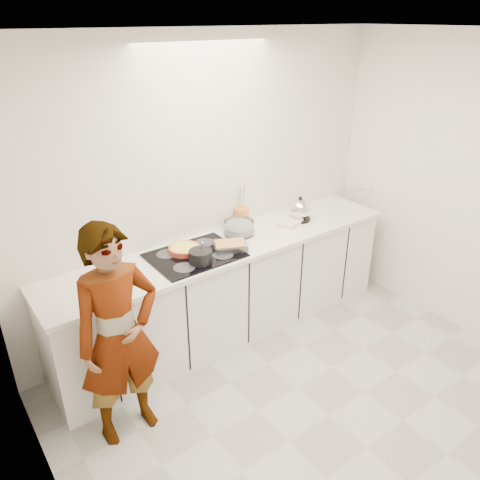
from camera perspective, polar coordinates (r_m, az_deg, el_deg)
floor at (r=3.76m, az=10.81°, el=-20.26°), size 3.60×3.20×0.00m
ceiling at (r=2.64m, az=15.82°, el=23.24°), size 3.60×3.20×0.00m
wall_back at (r=4.09m, az=-4.01°, el=6.04°), size 3.60×0.00×2.60m
wall_left at (r=2.18m, az=-22.20°, el=-15.79°), size 0.00×3.20×2.60m
base_cabinets at (r=4.23m, az=-1.30°, el=-6.25°), size 3.20×0.58×0.87m
countertop at (r=4.01m, az=-1.37°, el=-0.72°), size 3.24×0.64×0.04m
hob at (r=3.81m, az=-5.51°, el=-1.85°), size 0.72×0.54×0.01m
tart_dish at (r=3.86m, az=-6.79°, el=-1.08°), size 0.33×0.33×0.04m
saucepan at (r=3.66m, az=-4.85°, el=-2.00°), size 0.24×0.24×0.17m
baking_dish at (r=3.87m, az=-1.22°, el=-0.65°), size 0.33×0.29×0.05m
mixing_bowl at (r=4.15m, az=-0.14°, el=1.46°), size 0.33×0.33×0.13m
tea_towel at (r=4.38m, az=6.11°, el=2.09°), size 0.27×0.23×0.04m
kettle at (r=4.46m, az=7.28°, el=3.63°), size 0.25×0.25×0.24m
utensil_crock at (r=4.32m, az=0.20°, el=2.84°), size 0.17×0.17×0.17m
cook at (r=3.19m, az=-14.54°, el=-11.30°), size 0.59×0.40×1.59m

